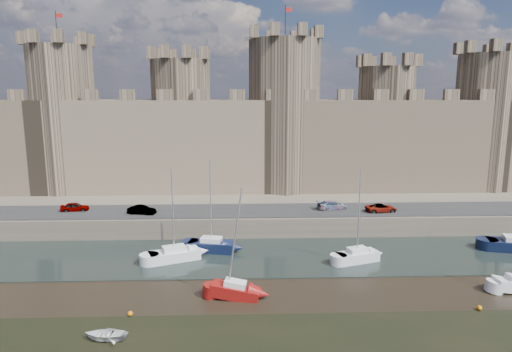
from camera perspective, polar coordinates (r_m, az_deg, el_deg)
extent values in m
cube|color=black|center=(50.87, 3.73, -9.96)|extent=(160.00, 12.00, 0.08)
cube|color=#4C443A|center=(85.16, 1.33, -0.64)|extent=(160.00, 60.00, 2.50)
cube|color=black|center=(59.60, 2.80, -4.31)|extent=(160.00, 7.00, 0.10)
cube|color=#42382B|center=(72.03, 1.92, 3.93)|extent=(100.00, 9.00, 14.00)
cylinder|color=#42382B|center=(76.45, -22.91, 6.50)|extent=(10.00, 10.00, 22.00)
cylinder|color=black|center=(76.85, -23.67, 16.57)|extent=(0.10, 0.10, 5.00)
cube|color=#A51B16|center=(76.91, -23.41, 17.94)|extent=(1.00, 0.03, 0.60)
cylinder|color=#42382B|center=(72.14, -9.29, 6.20)|extent=(9.00, 9.00, 20.00)
cylinder|color=#42382B|center=(71.81, 3.55, 7.50)|extent=(11.00, 11.00, 23.00)
cylinder|color=black|center=(72.40, 3.68, 18.63)|extent=(0.10, 0.10, 5.00)
cube|color=#A51B16|center=(72.72, 4.12, 20.02)|extent=(1.00, 0.03, 0.60)
cylinder|color=#42382B|center=(75.19, 15.82, 5.73)|extent=(9.00, 9.00, 19.00)
cylinder|color=#42382B|center=(81.45, 26.70, 6.06)|extent=(10.00, 10.00, 21.00)
imported|color=gray|center=(63.57, -21.70, -3.61)|extent=(3.63, 1.81, 1.19)
imported|color=gray|center=(59.39, -14.09, -4.15)|extent=(3.72, 1.96, 1.16)
imported|color=gray|center=(60.77, 9.56, -3.62)|extent=(4.40, 2.42, 1.21)
imported|color=gray|center=(60.86, 15.40, -3.89)|extent=(4.20, 2.33, 1.11)
cube|color=silver|center=(50.09, -10.17, -9.74)|extent=(5.69, 3.93, 1.08)
cube|color=silver|center=(49.82, -10.20, -8.90)|extent=(2.73, 2.23, 0.49)
cylinder|color=silver|center=(48.59, -10.36, -4.25)|extent=(0.14, 0.14, 8.84)
cube|color=black|center=(52.18, -5.59, -8.75)|extent=(5.43, 2.98, 1.12)
cube|color=silver|center=(51.91, -5.60, -7.90)|extent=(2.51, 1.82, 0.51)
cylinder|color=silver|center=(50.70, -5.69, -3.26)|extent=(0.14, 0.14, 9.17)
cube|color=silver|center=(50.13, 12.53, -9.82)|extent=(4.88, 3.16, 1.07)
cube|color=silver|center=(49.86, 12.56, -8.99)|extent=(2.32, 1.83, 0.49)
cylinder|color=silver|center=(48.65, 12.76, -4.40)|extent=(0.14, 0.14, 8.75)
cube|color=maroon|center=(41.28, -2.59, -14.28)|extent=(4.47, 2.36, 1.08)
cube|color=silver|center=(40.95, -2.60, -13.29)|extent=(2.06, 1.47, 0.49)
cylinder|color=silver|center=(39.44, -2.65, -7.73)|extent=(0.14, 0.14, 8.84)
imported|color=silver|center=(36.98, -18.27, -18.37)|extent=(3.24, 2.42, 0.64)
sphere|color=orange|center=(39.73, -15.45, -16.24)|extent=(0.43, 0.43, 0.43)
sphere|color=#CA6C09|center=(43.41, 26.15, -14.58)|extent=(0.44, 0.44, 0.44)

